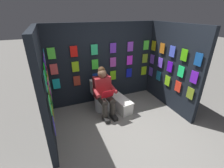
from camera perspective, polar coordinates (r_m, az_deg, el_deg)
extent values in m
plane|color=gray|center=(3.32, 8.71, -20.23)|extent=(30.00, 30.00, 0.00)
cube|color=black|center=(4.25, -3.23, 7.41)|extent=(3.00, 0.10, 2.12)
cube|color=#15A6B1|center=(4.09, -19.69, 0.03)|extent=(0.17, 0.01, 0.26)
cube|color=#AA3423|center=(4.13, -12.73, 1.15)|extent=(0.17, 0.01, 0.26)
cube|color=navy|center=(4.22, -5.99, 2.22)|extent=(0.17, 0.01, 0.26)
cube|color=#66B40F|center=(4.38, 0.38, 3.20)|extent=(0.17, 0.01, 0.26)
cube|color=#101AAF|center=(4.58, 6.25, 4.07)|extent=(0.17, 0.01, 0.26)
cube|color=#92C516|center=(4.83, 11.58, 4.82)|extent=(0.17, 0.01, 0.26)
cube|color=#D14747|center=(3.95, -20.48, 5.05)|extent=(0.17, 0.01, 0.26)
cube|color=#97D017|center=(3.99, -13.24, 6.17)|extent=(0.17, 0.01, 0.26)
cube|color=#41D936|center=(4.09, -6.22, 7.16)|extent=(0.17, 0.01, 0.26)
cube|color=purple|center=(4.25, 0.39, 7.99)|extent=(0.17, 0.01, 0.26)
cube|color=#D12CE7|center=(4.46, 6.48, 8.65)|extent=(0.17, 0.01, 0.26)
cube|color=#7EA223|center=(4.72, 11.98, 9.17)|extent=(0.17, 0.01, 0.26)
cube|color=#50D337|center=(3.85, -21.33, 10.39)|extent=(0.17, 0.01, 0.26)
cube|color=red|center=(3.89, -13.80, 11.50)|extent=(0.17, 0.01, 0.26)
cube|color=#2AC679|center=(3.99, -6.48, 12.38)|extent=(0.17, 0.01, 0.26)
cube|color=#662DC0|center=(4.16, 0.41, 13.03)|extent=(0.17, 0.01, 0.26)
cube|color=purple|center=(4.37, 6.72, 13.46)|extent=(0.17, 0.01, 0.26)
cube|color=#4AD13C|center=(4.63, 12.41, 13.72)|extent=(0.17, 0.01, 0.26)
cube|color=black|center=(4.22, 21.18, 5.58)|extent=(0.10, 1.83, 2.12)
cube|color=#4A31A3|center=(4.81, 14.00, 4.47)|extent=(0.01, 0.17, 0.26)
cube|color=#1C6B8C|center=(4.54, 16.66, 2.90)|extent=(0.01, 0.17, 0.26)
cube|color=#83CF1E|center=(4.28, 19.64, 1.14)|extent=(0.01, 0.17, 0.26)
cube|color=red|center=(4.04, 22.98, -0.85)|extent=(0.01, 0.17, 0.26)
cube|color=olive|center=(3.82, 26.72, -3.06)|extent=(0.01, 0.17, 0.26)
cube|color=#6435B0|center=(4.69, 14.48, 8.84)|extent=(0.01, 0.17, 0.26)
cube|color=#764BE9|center=(4.41, 17.26, 7.50)|extent=(0.01, 0.17, 0.26)
cube|color=#6113D7|center=(4.15, 20.39, 5.97)|extent=(0.01, 0.17, 0.26)
cube|color=#1FEB71|center=(3.90, 23.90, 4.21)|extent=(0.01, 0.17, 0.26)
cube|color=#681DC4|center=(3.68, 27.85, 2.21)|extent=(0.01, 0.17, 0.26)
cube|color=#998611|center=(4.60, 15.00, 13.40)|extent=(0.01, 0.17, 0.26)
cube|color=orange|center=(4.32, 17.91, 12.32)|extent=(0.01, 0.17, 0.26)
cube|color=#495EE4|center=(4.05, 21.20, 11.07)|extent=(0.01, 0.17, 0.26)
cube|color=#4FBB13|center=(3.80, 24.91, 9.59)|extent=(0.01, 0.17, 0.26)
cube|color=#174C98|center=(3.57, 29.08, 7.87)|extent=(0.01, 0.17, 0.26)
cube|color=black|center=(3.15, -23.64, -1.25)|extent=(0.10, 1.83, 2.12)
cube|color=#4840BC|center=(2.69, -20.36, -14.14)|extent=(0.01, 0.17, 0.26)
cube|color=#9CA728|center=(2.99, -20.81, -9.85)|extent=(0.01, 0.17, 0.26)
cube|color=#18922B|center=(3.30, -21.16, -6.37)|extent=(0.01, 0.17, 0.26)
cube|color=#AD379E|center=(3.63, -21.44, -3.51)|extent=(0.01, 0.17, 0.26)
cube|color=#45DD93|center=(3.96, -21.68, -1.12)|extent=(0.01, 0.17, 0.26)
cube|color=#41E866|center=(2.47, -21.68, -7.19)|extent=(0.01, 0.17, 0.26)
cube|color=#51941A|center=(2.80, -21.98, -3.38)|extent=(0.01, 0.17, 0.26)
cube|color=#E4359A|center=(3.13, -22.22, -0.37)|extent=(0.01, 0.17, 0.26)
cube|color=#97B833|center=(3.47, -22.42, 2.05)|extent=(0.01, 0.17, 0.26)
cube|color=maroon|center=(3.82, -22.58, 4.04)|extent=(0.01, 0.17, 0.26)
cube|color=#279C74|center=(2.30, -23.16, 0.91)|extent=(0.01, 0.17, 0.26)
cube|color=#09BF0A|center=(2.65, -23.29, 3.92)|extent=(0.01, 0.17, 0.26)
cube|color=#22168D|center=(3.00, -23.40, 6.23)|extent=(0.01, 0.17, 0.26)
cube|color=purple|center=(3.36, -23.48, 8.06)|extent=(0.01, 0.17, 0.26)
cube|color=#31A1D8|center=(3.72, -23.55, 9.53)|extent=(0.01, 0.17, 0.26)
cylinder|color=white|center=(4.05, -3.62, -6.97)|extent=(0.38, 0.38, 0.40)
cylinder|color=white|center=(3.95, -3.71, -4.36)|extent=(0.41, 0.41, 0.02)
cube|color=white|center=(4.08, -5.18, -0.68)|extent=(0.39, 0.21, 0.36)
cylinder|color=white|center=(4.01, -4.71, -1.18)|extent=(0.39, 0.10, 0.39)
cube|color=maroon|center=(3.79, -3.67, -0.98)|extent=(0.41, 0.25, 0.52)
sphere|color=brown|center=(3.63, -3.64, 3.87)|extent=(0.21, 0.21, 0.21)
sphere|color=#472D19|center=(3.63, -3.85, 5.03)|extent=(0.17, 0.17, 0.17)
cylinder|color=#38332D|center=(3.78, -0.99, -5.22)|extent=(0.18, 0.41, 0.15)
cylinder|color=#38332D|center=(3.71, -3.80, -5.90)|extent=(0.18, 0.41, 0.15)
cylinder|color=#38332D|center=(3.77, 0.22, -9.45)|extent=(0.12, 0.12, 0.42)
cylinder|color=#38332D|center=(3.70, -2.61, -10.21)|extent=(0.12, 0.12, 0.42)
cube|color=black|center=(3.82, 0.62, -11.97)|extent=(0.13, 0.27, 0.09)
cube|color=black|center=(3.75, -2.18, -12.77)|extent=(0.13, 0.27, 0.09)
cylinder|color=maroon|center=(3.74, 0.52, -1.78)|extent=(0.11, 0.31, 0.13)
cylinder|color=maroon|center=(3.59, -5.79, -3.16)|extent=(0.11, 0.31, 0.13)
cube|color=red|center=(3.54, -1.51, -3.76)|extent=(0.31, 0.15, 0.23)
cube|color=white|center=(4.11, 3.19, -7.35)|extent=(0.38, 0.75, 0.29)
cube|color=white|center=(4.03, 3.25, -5.42)|extent=(0.40, 0.78, 0.03)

